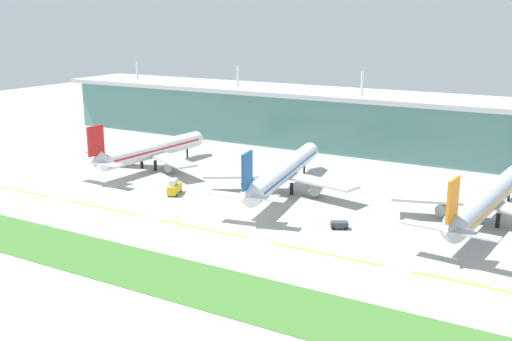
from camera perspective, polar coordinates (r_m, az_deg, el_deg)
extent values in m
plane|color=#A8A59E|center=(152.18, -4.63, -5.83)|extent=(600.00, 600.00, 0.00)
cube|color=slate|center=(245.62, 10.21, 4.26)|extent=(280.00, 28.00, 21.08)
cube|color=#B2B2B7|center=(243.95, 10.33, 6.91)|extent=(288.00, 34.00, 1.80)
cylinder|color=silver|center=(296.05, -11.09, 9.17)|extent=(0.90, 0.90, 9.00)
cylinder|color=silver|center=(262.75, -1.73, 8.82)|extent=(0.90, 0.90, 9.00)
cylinder|color=silver|center=(238.12, 9.92, 8.06)|extent=(0.90, 0.90, 9.00)
cylinder|color=white|center=(217.62, -9.55, 1.93)|extent=(8.54, 48.70, 5.80)
cone|color=white|center=(237.03, -5.25, 3.08)|extent=(5.73, 4.31, 5.51)
cone|color=white|center=(198.86, -14.89, 0.84)|extent=(5.30, 6.90, 5.72)
cube|color=red|center=(198.17, -14.80, 2.72)|extent=(1.06, 6.43, 9.50)
cube|color=white|center=(203.28, -15.82, 1.01)|extent=(10.17, 3.76, 0.36)
cube|color=white|center=(195.24, -13.70, 0.62)|extent=(10.17, 3.76, 0.36)
cube|color=#B7BABF|center=(223.08, -12.58, 1.75)|extent=(24.91, 14.15, 0.70)
cylinder|color=gray|center=(223.82, -12.06, 1.08)|extent=(3.45, 4.67, 3.20)
cube|color=#B7BABF|center=(206.82, -7.93, 0.98)|extent=(24.61, 16.39, 0.70)
cylinder|color=gray|center=(209.29, -7.89, 0.36)|extent=(3.45, 4.67, 3.20)
cylinder|color=black|center=(231.89, -6.46, 1.61)|extent=(0.70, 0.70, 3.60)
cylinder|color=black|center=(218.70, -10.65, 0.68)|extent=(1.10, 1.10, 3.60)
cylinder|color=black|center=(214.39, -9.42, 0.47)|extent=(1.10, 1.10, 3.60)
cube|color=red|center=(217.54, -9.56, 2.04)|extent=(8.31, 43.86, 0.60)
cylinder|color=white|center=(185.55, 2.69, -0.01)|extent=(16.40, 60.40, 5.80)
cone|color=white|center=(215.68, 5.24, 1.96)|extent=(6.13, 4.91, 5.51)
cone|color=white|center=(154.98, -0.96, -2.41)|extent=(6.03, 7.40, 5.72)
cube|color=#19519E|center=(154.17, -0.84, -0.01)|extent=(1.82, 6.42, 9.50)
cube|color=white|center=(157.45, -2.77, -2.23)|extent=(10.41, 4.92, 0.36)
cube|color=white|center=(153.70, 1.02, -2.63)|extent=(10.41, 4.92, 0.36)
cube|color=#B7BABF|center=(185.65, -1.26, -0.40)|extent=(23.93, 18.55, 0.70)
cylinder|color=gray|center=(187.26, -0.75, -1.16)|extent=(3.95, 5.00, 3.20)
cube|color=#B7BABF|center=(178.65, 5.94, -1.07)|extent=(24.88, 11.56, 0.70)
cylinder|color=gray|center=(181.03, 5.66, -1.77)|extent=(3.95, 5.00, 3.20)
cylinder|color=black|center=(207.76, 4.54, 0.17)|extent=(0.70, 0.70, 3.60)
cylinder|color=black|center=(184.95, 1.45, -1.55)|extent=(1.10, 1.10, 3.60)
cylinder|color=black|center=(183.10, 3.35, -1.74)|extent=(1.10, 1.10, 3.60)
cube|color=#19519E|center=(185.45, 2.70, 0.11)|extent=(15.37, 54.47, 0.60)
cylinder|color=#ADB2BC|center=(168.51, 21.05, -2.44)|extent=(10.71, 60.92, 5.80)
cone|color=#ADB2BC|center=(137.33, 17.63, -5.32)|extent=(5.45, 7.01, 5.72)
cube|color=orange|center=(136.31, 17.96, -2.64)|extent=(1.22, 6.44, 9.50)
cube|color=#ADB2BC|center=(139.40, 15.53, -4.96)|extent=(10.23, 4.00, 0.36)
cube|color=#ADB2BC|center=(136.50, 19.90, -5.71)|extent=(10.23, 4.00, 0.36)
cube|color=#B7BABF|center=(167.79, 16.67, -2.61)|extent=(24.94, 13.64, 0.70)
cylinder|color=gray|center=(169.57, 17.14, -3.46)|extent=(3.56, 4.75, 3.20)
cylinder|color=black|center=(191.20, 22.61, -2.14)|extent=(0.70, 0.70, 3.60)
cylinder|color=black|center=(167.78, 19.59, -4.06)|extent=(1.10, 1.10, 3.60)
cylinder|color=black|center=(166.39, 21.71, -4.41)|extent=(1.10, 1.10, 3.60)
cube|color=orange|center=(168.41, 21.06, -2.31)|extent=(10.26, 54.88, 0.60)
cube|color=yellow|center=(200.76, -21.23, -1.79)|extent=(28.00, 0.70, 0.04)
cube|color=yellow|center=(176.20, -14.24, -3.41)|extent=(28.00, 0.70, 0.04)
cube|color=yellow|center=(155.23, -5.15, -5.42)|extent=(28.00, 0.70, 0.04)
cube|color=yellow|center=(139.51, 6.45, -7.77)|extent=(28.00, 0.70, 0.04)
cube|color=yellow|center=(130.92, 20.40, -10.14)|extent=(28.00, 0.70, 0.04)
cube|color=#3D702D|center=(133.50, -10.95, -8.98)|extent=(300.00, 18.00, 0.10)
cube|color=#333842|center=(155.47, 7.82, -5.03)|extent=(5.01, 4.20, 1.40)
cylinder|color=black|center=(154.53, 7.28, -5.41)|extent=(0.96, 0.73, 0.90)
cylinder|color=black|center=(156.56, 7.21, -5.14)|extent=(0.96, 0.73, 0.90)
cylinder|color=black|center=(154.85, 8.42, -5.40)|extent=(0.96, 0.73, 0.90)
cylinder|color=black|center=(156.88, 8.33, -5.14)|extent=(0.96, 0.73, 0.90)
cube|color=gold|center=(185.01, -7.65, -1.69)|extent=(4.97, 7.65, 2.60)
cylinder|color=silver|center=(183.69, -7.74, -1.10)|extent=(3.28, 4.45, 2.00)
cylinder|color=black|center=(188.02, -7.75, -1.84)|extent=(0.64, 0.97, 0.90)
cylinder|color=black|center=(187.35, -7.07, -1.88)|extent=(0.64, 0.97, 0.90)
cylinder|color=black|center=(183.41, -8.21, -2.27)|extent=(0.64, 0.97, 0.90)
cylinder|color=black|center=(182.73, -7.51, -2.31)|extent=(0.64, 0.97, 0.90)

